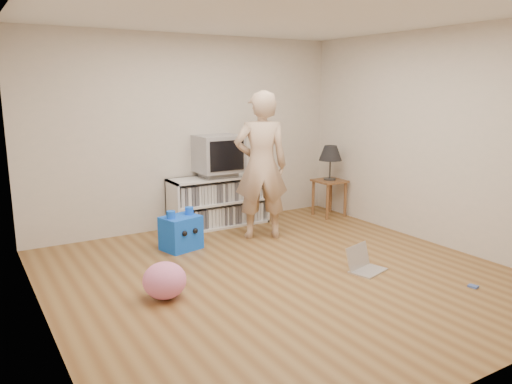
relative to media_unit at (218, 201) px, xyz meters
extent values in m
plane|color=brown|center=(-0.32, -2.04, -0.35)|extent=(4.50, 4.50, 0.00)
cube|color=beige|center=(-0.32, 0.21, 0.95)|extent=(4.50, 0.02, 2.60)
cube|color=beige|center=(-0.32, -4.29, 0.95)|extent=(4.50, 0.02, 2.60)
cube|color=beige|center=(-2.57, -2.04, 0.95)|extent=(0.02, 4.50, 2.60)
cube|color=beige|center=(1.93, -2.04, 0.95)|extent=(0.02, 4.50, 2.60)
cube|color=white|center=(-0.32, -2.04, 2.25)|extent=(4.50, 4.50, 0.01)
cube|color=white|center=(0.00, 0.19, 0.00)|extent=(1.40, 0.03, 0.70)
cube|color=white|center=(-0.68, -0.02, 0.00)|extent=(0.03, 0.45, 0.70)
cube|color=white|center=(0.68, -0.02, 0.00)|extent=(0.03, 0.45, 0.70)
cube|color=white|center=(0.00, -0.02, -0.33)|extent=(1.40, 0.45, 0.03)
cube|color=white|center=(0.00, -0.02, 0.00)|extent=(1.34, 0.45, 0.03)
cube|color=white|center=(0.00, -0.02, 0.33)|extent=(1.40, 0.45, 0.03)
cube|color=silver|center=(0.00, -0.02, 0.00)|extent=(1.26, 0.36, 0.64)
cube|color=gray|center=(0.00, -0.02, 0.39)|extent=(0.45, 0.35, 0.07)
cube|color=#959599|center=(0.00, -0.02, 0.67)|extent=(0.60, 0.52, 0.50)
cube|color=black|center=(0.00, -0.28, 0.67)|extent=(0.50, 0.01, 0.40)
cylinder|color=brown|center=(1.50, -0.56, -0.09)|extent=(0.04, 0.04, 0.52)
cylinder|color=brown|center=(1.84, -0.56, -0.09)|extent=(0.04, 0.04, 0.52)
cylinder|color=brown|center=(1.50, -0.22, -0.09)|extent=(0.04, 0.04, 0.52)
cylinder|color=brown|center=(1.84, -0.22, -0.09)|extent=(0.04, 0.04, 0.52)
cube|color=brown|center=(1.67, -0.39, 0.19)|extent=(0.42, 0.42, 0.03)
cylinder|color=#333333|center=(1.67, -0.39, 0.21)|extent=(0.18, 0.18, 0.02)
cylinder|color=#333333|center=(1.67, -0.39, 0.39)|extent=(0.02, 0.02, 0.32)
imported|color=tan|center=(0.21, -0.79, 0.59)|extent=(0.80, 0.68, 1.87)
cube|color=silver|center=(0.53, -2.43, -0.34)|extent=(0.44, 0.36, 0.02)
cube|color=silver|center=(0.49, -2.30, -0.21)|extent=(0.39, 0.18, 0.25)
cube|color=black|center=(0.49, -2.30, -0.21)|extent=(0.34, 0.15, 0.20)
cube|color=#4460B7|center=(1.11, -3.28, -0.34)|extent=(0.08, 0.10, 0.02)
cube|color=#0B54FF|center=(-0.87, -0.71, -0.15)|extent=(0.50, 0.43, 0.41)
cylinder|color=#0B54FF|center=(-1.00, -0.74, 0.10)|extent=(0.10, 0.10, 0.09)
cylinder|color=#0B54FF|center=(-0.73, -0.68, 0.10)|extent=(0.10, 0.10, 0.09)
sphere|color=black|center=(-0.90, -0.90, -0.10)|extent=(0.07, 0.07, 0.07)
sphere|color=black|center=(-0.75, -0.86, -0.10)|extent=(0.07, 0.07, 0.07)
ellipsoid|color=pink|center=(-1.55, -1.95, -0.18)|extent=(0.48, 0.48, 0.34)
camera|label=1|loc=(-3.07, -6.07, 1.56)|focal=35.00mm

